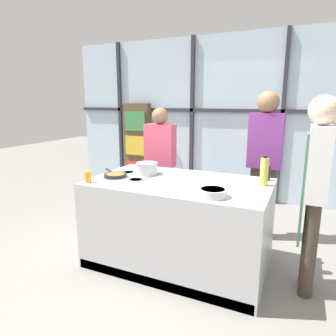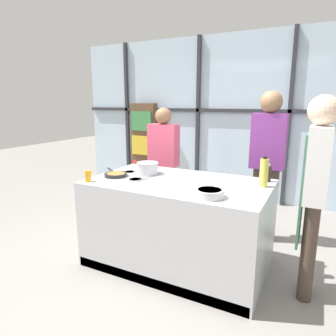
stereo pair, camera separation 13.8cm
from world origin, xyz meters
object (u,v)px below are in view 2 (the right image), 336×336
mixing_bowl (210,193)px  juice_glass_near (88,176)px  oil_bottle (264,172)px  spectator_center_left (267,155)px  saucepan (148,168)px  chef (315,184)px  white_plate (213,187)px  frying_pan (116,174)px  spectator_far_left (163,158)px  pepper_grinder (268,174)px

mixing_bowl → juice_glass_near: bearing=-176.5°
oil_bottle → spectator_center_left: bearing=97.1°
saucepan → mixing_bowl: bearing=-28.1°
saucepan → juice_glass_near: bearing=-123.1°
chef → juice_glass_near: bearing=102.6°
mixing_bowl → spectator_center_left: bearing=79.8°
chef → white_plate: (-0.85, -0.10, -0.11)m
spectator_center_left → mixing_bowl: (-0.24, -1.35, -0.13)m
chef → spectator_center_left: 1.11m
chef → white_plate: size_ratio=7.89×
white_plate → oil_bottle: size_ratio=0.75×
frying_pan → mixing_bowl: mixing_bowl is taller
chef → spectator_center_left: spectator_center_left is taller
chef → spectator_far_left: chef is taller
frying_pan → juice_glass_near: (-0.11, -0.31, 0.04)m
spectator_far_left → oil_bottle: spectator_far_left is taller
spectator_far_left → mixing_bowl: bearing=130.7°
chef → white_plate: 0.86m
spectator_center_left → saucepan: size_ratio=4.67×
spectator_far_left → pepper_grinder: (1.51, -0.60, 0.07)m
chef → mixing_bowl: (-0.78, -0.38, -0.08)m
white_plate → juice_glass_near: juice_glass_near is taller
frying_pan → oil_bottle: bearing=11.6°
spectator_far_left → oil_bottle: size_ratio=5.47×
mixing_bowl → oil_bottle: (0.34, 0.54, 0.10)m
pepper_grinder → juice_glass_near: size_ratio=1.65×
spectator_far_left → white_plate: bearing=135.7°
juice_glass_near → mixing_bowl: bearing=3.5°
frying_pan → saucepan: (0.25, 0.25, 0.05)m
chef → spectator_far_left: size_ratio=1.08×
spectator_far_left → oil_bottle: 1.71m
spectator_far_left → white_plate: 1.53m
spectator_center_left → oil_bottle: 0.81m
saucepan → pepper_grinder: 1.28m
spectator_far_left → frying_pan: bearing=90.4°
saucepan → oil_bottle: 1.24m
pepper_grinder → spectator_center_left: bearing=100.5°
chef → pepper_grinder: bearing=49.0°
spectator_center_left → saucepan: 1.43m
frying_pan → pepper_grinder: pepper_grinder is taller
spectator_far_left → spectator_center_left: (1.40, -0.00, 0.15)m
oil_bottle → juice_glass_near: 1.72m
oil_bottle → pepper_grinder: bearing=87.3°
mixing_bowl → white_plate: bearing=103.2°
chef → frying_pan: size_ratio=4.54×
spectator_far_left → frying_pan: spectator_far_left is taller
spectator_far_left → chef: bearing=153.5°
white_plate → pepper_grinder: (0.42, 0.47, 0.08)m
white_plate → pepper_grinder: pepper_grinder is taller
juice_glass_near → spectator_center_left: bearing=43.5°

